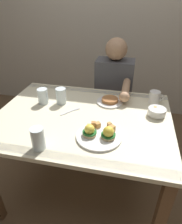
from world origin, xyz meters
TOP-DOWN VIEW (x-y plane):
  - ground_plane at (0.00, 0.00)m, footprint 6.00×6.00m
  - back_wall at (0.00, 1.50)m, footprint 4.80×0.10m
  - dining_table at (0.00, 0.00)m, footprint 1.20×0.90m
  - eggs_benedict_plate at (0.16, -0.20)m, footprint 0.27×0.27m
  - fruit_bowl at (0.50, 0.12)m, footprint 0.12×0.12m
  - coffee_mug at (0.49, 0.30)m, footprint 0.11×0.08m
  - fork at (-0.09, 0.04)m, footprint 0.11×0.13m
  - water_glass_near at (-0.15, -0.36)m, footprint 0.07×0.07m
  - water_glass_far at (-0.33, 0.11)m, footprint 0.08×0.08m
  - water_glass_extra at (-0.20, 0.14)m, footprint 0.08×0.08m
  - side_plate at (0.16, 0.23)m, footprint 0.20×0.20m
  - diner_person at (0.15, 0.60)m, footprint 0.34×0.54m

SIDE VIEW (x-z plane):
  - ground_plane at x=0.00m, z-range 0.00..0.00m
  - dining_table at x=0.00m, z-range 0.26..1.00m
  - diner_person at x=0.15m, z-range 0.08..1.22m
  - fork at x=-0.09m, z-range 0.74..0.74m
  - side_plate at x=0.16m, z-range 0.74..0.77m
  - eggs_benedict_plate at x=0.16m, z-range 0.72..0.81m
  - fruit_bowl at x=0.50m, z-range 0.74..0.80m
  - water_glass_far at x=-0.33m, z-range 0.73..0.85m
  - coffee_mug at x=0.49m, z-range 0.74..0.84m
  - water_glass_extra at x=-0.20m, z-range 0.73..0.86m
  - water_glass_near at x=-0.15m, z-range 0.73..0.86m
  - back_wall at x=0.00m, z-range 0.00..2.60m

